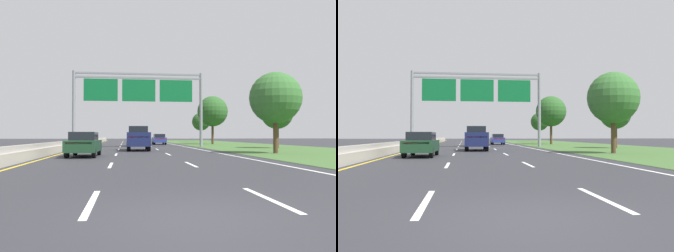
% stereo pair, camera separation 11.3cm
% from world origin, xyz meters
% --- Properties ---
extents(ground_plane, '(220.00, 220.00, 0.00)m').
position_xyz_m(ground_plane, '(0.00, 35.00, 0.00)').
color(ground_plane, '#2B2B30').
extents(lane_striping, '(11.96, 106.00, 0.01)m').
position_xyz_m(lane_striping, '(0.00, 34.54, 0.00)').
color(lane_striping, white).
rests_on(lane_striping, ground).
extents(grass_verge_right, '(14.00, 110.00, 0.02)m').
position_xyz_m(grass_verge_right, '(13.95, 35.00, 0.01)').
color(grass_verge_right, '#3D602D').
rests_on(grass_verge_right, ground).
extents(median_barrier_concrete, '(0.60, 110.00, 0.85)m').
position_xyz_m(median_barrier_concrete, '(-6.60, 35.00, 0.35)').
color(median_barrier_concrete, '#A8A399').
rests_on(median_barrier_concrete, ground).
extents(overhead_sign_gantry, '(15.06, 0.42, 8.72)m').
position_xyz_m(overhead_sign_gantry, '(0.30, 35.04, 6.20)').
color(overhead_sign_gantry, gray).
rests_on(overhead_sign_gantry, ground).
extents(pickup_truck_navy, '(2.09, 5.43, 2.20)m').
position_xyz_m(pickup_truck_navy, '(-0.05, 26.08, 1.07)').
color(pickup_truck_navy, '#161E47').
rests_on(pickup_truck_navy, ground).
extents(car_darkgreen_left_lane_sedan, '(1.94, 4.45, 1.57)m').
position_xyz_m(car_darkgreen_left_lane_sedan, '(-3.82, 17.26, 0.82)').
color(car_darkgreen_left_lane_sedan, '#193D23').
rests_on(car_darkgreen_left_lane_sedan, ground).
extents(car_grey_centre_lane_sedan, '(1.95, 4.45, 1.57)m').
position_xyz_m(car_grey_centre_lane_sedan, '(-0.12, 39.10, 0.82)').
color(car_grey_centre_lane_sedan, slate).
rests_on(car_grey_centre_lane_sedan, ground).
extents(car_blue_right_lane_sedan, '(1.83, 4.40, 1.57)m').
position_xyz_m(car_blue_right_lane_sedan, '(3.71, 46.24, 0.82)').
color(car_blue_right_lane_sedan, navy).
rests_on(car_blue_right_lane_sedan, ground).
extents(roadside_tree_near, '(3.88, 3.88, 6.12)m').
position_xyz_m(roadside_tree_near, '(9.98, 19.54, 4.16)').
color(roadside_tree_near, '#4C3823').
rests_on(roadside_tree_near, ground).
extents(roadside_tree_mid, '(3.31, 3.31, 5.35)m').
position_xyz_m(roadside_tree_mid, '(14.75, 29.95, 3.68)').
color(roadside_tree_mid, '#4C3823').
rests_on(roadside_tree_mid, ground).
extents(roadside_tree_far, '(4.64, 4.64, 7.36)m').
position_xyz_m(roadside_tree_far, '(11.96, 46.79, 5.03)').
color(roadside_tree_far, '#4C3823').
rests_on(roadside_tree_far, ground).
extents(roadside_tree_distant, '(3.62, 3.62, 5.95)m').
position_xyz_m(roadside_tree_distant, '(13.87, 63.95, 4.12)').
color(roadside_tree_distant, '#4C3823').
rests_on(roadside_tree_distant, ground).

